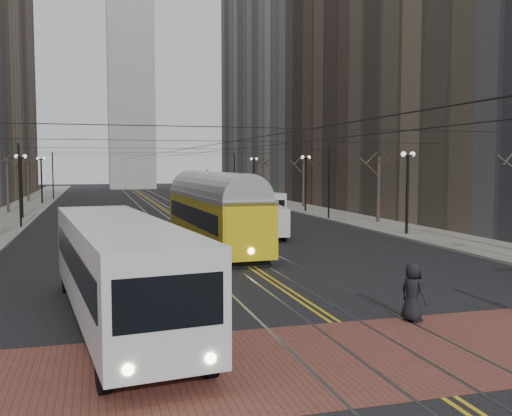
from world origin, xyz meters
TOP-DOWN VIEW (x-y plane):
  - ground at (0.00, 0.00)m, footprint 260.00×260.00m
  - sidewalk_left at (-15.00, 45.00)m, footprint 5.00×140.00m
  - sidewalk_right at (15.00, 45.00)m, footprint 5.00×140.00m
  - crosswalk_band at (0.00, -4.00)m, footprint 25.00×6.00m
  - streetcar_rails at (0.00, 45.00)m, footprint 4.80×130.00m
  - centre_lines at (0.00, 45.00)m, footprint 0.42×130.00m
  - building_right_mid at (25.50, 46.00)m, footprint 16.00×20.00m
  - building_right_midfar at (27.50, 66.00)m, footprint 20.00×20.00m
  - building_right_far at (25.50, 86.00)m, footprint 16.00×20.00m
  - clock_tower at (0.00, 102.00)m, footprint 12.00×12.00m
  - lamp_posts at (-0.00, 28.75)m, footprint 27.60×57.20m
  - street_trees at (0.00, 35.25)m, footprint 31.68×53.28m
  - trolley_wires at (0.00, 34.83)m, footprint 25.96×120.00m
  - transit_bus at (-6.62, 0.71)m, footprint 4.27×13.30m
  - streetcar at (-0.50, 15.90)m, footprint 3.35×14.93m
  - rear_bus at (3.97, 26.92)m, footprint 4.20×11.30m
  - cargo_van at (4.00, 19.21)m, footprint 2.52×5.11m
  - sedan_grey at (4.06, 27.69)m, footprint 1.81×4.00m
  - pedestrian_a at (2.42, -1.50)m, footprint 0.86×1.07m
  - pedestrian_d at (-6.23, -1.50)m, footprint 0.79×1.22m

SIDE VIEW (x-z plane):
  - ground at x=0.00m, z-range 0.00..0.00m
  - streetcar_rails at x=0.00m, z-range 0.00..0.01m
  - crosswalk_band at x=0.00m, z-range 0.00..0.01m
  - centre_lines at x=0.00m, z-range 0.01..0.01m
  - sidewalk_left at x=-15.00m, z-range 0.00..0.15m
  - sidewalk_right at x=15.00m, z-range 0.00..0.15m
  - sedan_grey at x=4.06m, z-range 0.00..1.33m
  - pedestrian_d at x=-6.23m, z-range 0.01..1.80m
  - pedestrian_a at x=2.42m, z-range 0.01..1.90m
  - cargo_van at x=4.00m, z-range 0.00..2.17m
  - rear_bus at x=3.97m, z-range 0.00..2.88m
  - transit_bus at x=-6.62m, z-range 0.00..3.27m
  - streetcar at x=-0.50m, z-range 0.00..3.50m
  - street_trees at x=0.00m, z-range 0.00..5.60m
  - lamp_posts at x=0.00m, z-range 0.00..5.60m
  - trolley_wires at x=0.00m, z-range 0.47..7.07m
  - building_right_mid at x=25.50m, z-range 0.00..34.00m
  - building_right_far at x=25.50m, z-range 0.00..40.00m
  - building_right_midfar at x=27.50m, z-range 0.00..52.00m
  - clock_tower at x=0.00m, z-range 2.96..68.96m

